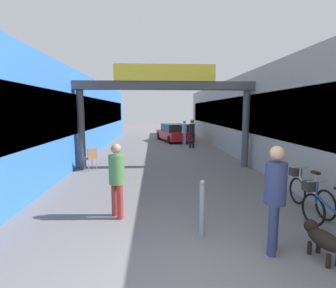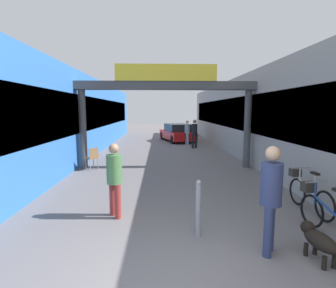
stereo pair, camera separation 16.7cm
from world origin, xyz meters
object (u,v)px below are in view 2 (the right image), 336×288
Objects in this scene: pedestrian_carrying_crate at (195,132)px; dog_on_leash at (318,239)px; pedestrian_companion at (114,176)px; bollard_post_metal at (198,208)px; bicycle_blue_nearest at (327,214)px; bicycle_silver_second at (307,193)px; pedestrian_elderly_walking at (187,131)px; parked_car_red at (177,133)px; pedestrian_with_dog at (271,193)px; cafe_chair_wood_nearer at (93,157)px.

pedestrian_carrying_crate reaches higher than dog_on_leash.
pedestrian_carrying_crate is (3.18, 10.51, 0.09)m from pedestrian_companion.
dog_on_leash is 1.98m from bollard_post_metal.
pedestrian_carrying_crate is at bearing 94.70° from bicycle_blue_nearest.
pedestrian_elderly_walking is at bearing 97.44° from bicycle_silver_second.
parked_car_red reaches higher than bicycle_blue_nearest.
pedestrian_companion is (-2.79, 1.60, -0.10)m from pedestrian_with_dog.
cafe_chair_wood_nearer is at bearing 135.46° from bicycle_blue_nearest.
pedestrian_elderly_walking is 8.86m from cafe_chair_wood_nearer.
bicycle_silver_second is at bearing 64.13° from dog_on_leash.
bicycle_blue_nearest is 1.89× the size of cafe_chair_wood_nearer.
pedestrian_companion is 10.98m from pedestrian_carrying_crate.
pedestrian_companion reaches higher than bollard_post_metal.
pedestrian_elderly_walking is 0.99× the size of bicycle_blue_nearest.
pedestrian_with_dog is at bearing -132.70° from bicycle_silver_second.
bollard_post_metal is (-1.47, -11.47, -0.48)m from pedestrian_carrying_crate.
bicycle_silver_second reaches higher than dog_on_leash.
pedestrian_with_dog is 2.36× the size of dog_on_leash.
bicycle_silver_second is 1.90× the size of cafe_chair_wood_nearer.
bicycle_silver_second is at bearing -82.56° from pedestrian_elderly_walking.
parked_car_red is (-0.81, 3.71, -0.39)m from pedestrian_carrying_crate.
pedestrian_with_dog is 1.07× the size of bicycle_silver_second.
pedestrian_companion is at bearing 150.13° from pedestrian_with_dog.
parked_car_red is (2.37, 14.22, -0.30)m from pedestrian_companion.
cafe_chair_wood_nearer is at bearing 109.59° from pedestrian_companion.
pedestrian_carrying_crate is 1.64× the size of bollard_post_metal.
pedestrian_carrying_crate is at bearing 88.16° from pedestrian_with_dog.
cafe_chair_wood_nearer is (-6.13, 4.43, 0.10)m from bicycle_silver_second.
cafe_chair_wood_nearer is at bearing -121.00° from pedestrian_elderly_walking.
pedestrian_companion is 0.98× the size of bicycle_silver_second.
pedestrian_carrying_crate reaches higher than bicycle_silver_second.
pedestrian_companion is 3.98m from dog_on_leash.
pedestrian_with_dog is at bearing 163.01° from dog_on_leash.
pedestrian_companion is 1.85× the size of cafe_chair_wood_nearer.
cafe_chair_wood_nearer is at bearing 128.48° from dog_on_leash.
cafe_chair_wood_nearer is 10.37m from parked_car_red.
cafe_chair_wood_nearer is at bearing 125.40° from pedestrian_with_dog.
pedestrian_companion is 0.98× the size of bicycle_blue_nearest.
pedestrian_companion is 4.96m from cafe_chair_wood_nearer.
pedestrian_companion is at bearing 150.61° from bollard_post_metal.
pedestrian_carrying_crate is at bearing 82.71° from bollard_post_metal.
parked_car_red is (-0.42, 15.82, -0.40)m from pedestrian_with_dog.
cafe_chair_wood_nearer is at bearing 120.94° from bollard_post_metal.
bicycle_silver_second is 1.55× the size of bollard_post_metal.
pedestrian_companion is at bearing 165.89° from bicycle_blue_nearest.
bollard_post_metal is at bearing -59.06° from cafe_chair_wood_nearer.
pedestrian_with_dog is at bearing -90.47° from pedestrian_elderly_walking.
bicycle_silver_second is (0.99, 2.04, 0.10)m from dog_on_leash.
bicycle_blue_nearest is (1.22, -13.28, -0.52)m from pedestrian_elderly_walking.
dog_on_leash is 0.70× the size of bollard_post_metal.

